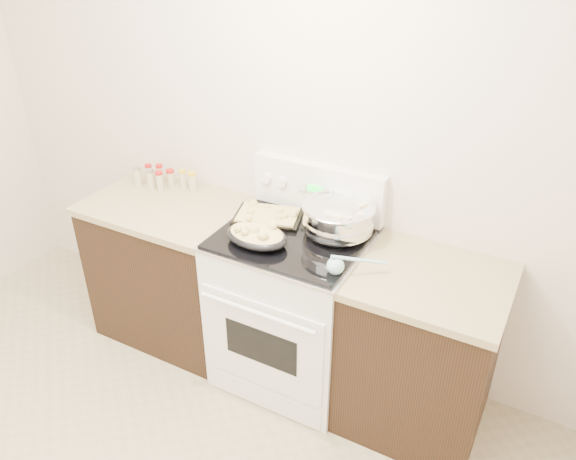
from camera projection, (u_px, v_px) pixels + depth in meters
The scene contains 9 objects.
counter_left at pixel (175, 268), 3.49m from camera, with size 0.93×0.67×0.92m.
counter_right at pixel (420, 351), 2.84m from camera, with size 0.73×0.67×0.92m.
kitchen_range at pixel (293, 305), 3.13m from camera, with size 0.78×0.73×1.22m.
mixing_bowl at pixel (338, 220), 2.86m from camera, with size 0.48×0.48×0.22m.
roasting_pan at pixel (257, 235), 2.80m from camera, with size 0.35×0.26×0.11m.
baking_sheet at pixel (269, 215), 3.04m from camera, with size 0.41×0.34×0.06m.
wooden_spoon at pixel (263, 234), 2.88m from camera, with size 0.08×0.25×0.04m.
blue_ladle at pixel (338, 265), 2.59m from camera, with size 0.25×0.19×0.10m.
spice_jars at pixel (163, 178), 3.41m from camera, with size 0.38×0.15×0.13m.
Camera 1 is at (1.51, -0.78, 2.43)m, focal length 35.00 mm.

